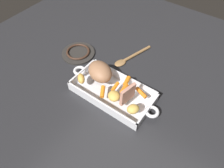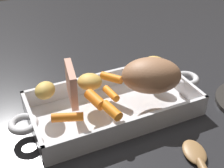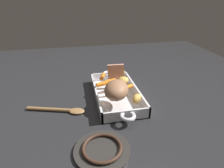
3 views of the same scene
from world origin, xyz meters
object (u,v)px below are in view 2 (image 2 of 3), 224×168
Objects in this scene: baby_carrot_northwest at (68,117)px; baby_carrot_southwest at (111,93)px; baby_carrot_short at (112,78)px; potato_golden_large at (45,90)px; potato_corner at (90,82)px; potato_halved at (155,63)px; roasting_dish at (113,106)px; baby_carrot_center_right at (95,99)px; baby_carrot_long at (111,110)px; roast_slice_outer at (71,84)px; pork_roast at (151,75)px.

baby_carrot_northwest is 1.25× the size of baby_carrot_southwest.
baby_carrot_northwest is at bearing 34.21° from baby_carrot_short.
potato_golden_large reaches higher than baby_carrot_northwest.
potato_corner reaches higher than baby_carrot_short.
roasting_dish is at bearing 21.10° from potato_halved.
potato_halved is at bearing -159.72° from baby_carrot_center_right.
baby_carrot_northwest is 1.11× the size of potato_corner.
baby_carrot_center_right is 1.05× the size of baby_carrot_long.
potato_corner is (0.04, -0.05, 0.05)m from roasting_dish.
roast_slice_outer is 0.23m from potato_halved.
baby_carrot_long is 0.87× the size of potato_corner.
baby_carrot_short is at bearing -174.63° from potato_corner.
potato_corner is at bearing -152.44° from roast_slice_outer.
baby_carrot_northwest is 0.10m from potato_golden_large.
baby_carrot_southwest reaches higher than roasting_dish.
potato_golden_large is at bearing -47.85° from baby_carrot_long.
baby_carrot_long is (0.12, 0.05, -0.03)m from pork_roast.
potato_golden_large is (0.22, -0.07, -0.02)m from pork_roast.
potato_corner reaches higher than baby_carrot_long.
baby_carrot_long is at bearing 167.82° from baby_carrot_northwest.
potato_corner is (-0.05, -0.03, -0.02)m from roast_slice_outer.
potato_golden_large is (0.09, -0.07, 0.01)m from baby_carrot_center_right.
pork_roast is at bearing 134.01° from baby_carrot_short.
baby_carrot_long is at bearing 109.30° from baby_carrot_center_right.
roast_slice_outer is 1.64× the size of baby_carrot_long.
potato_halved reaches higher than baby_carrot_southwest.
roast_slice_outer reaches higher than potato_halved.
baby_carrot_center_right is 0.20m from potato_halved.
baby_carrot_short is at bearing -45.99° from pork_roast.
roast_slice_outer is (0.17, -0.04, 0.00)m from pork_roast.
potato_halved is at bearing 179.98° from potato_golden_large.
pork_roast is 2.39× the size of potato_halved.
baby_carrot_northwest is at bearing -12.18° from baby_carrot_long.
potato_halved reaches higher than potato_corner.
potato_golden_large is 0.93× the size of potato_halved.
roast_slice_outer reaches higher than potato_golden_large.
pork_roast is at bearing 162.29° from potato_golden_large.
roast_slice_outer reaches higher than potato_corner.
pork_roast is 0.18m from roast_slice_outer.
potato_halved is (-0.15, -0.06, 0.01)m from baby_carrot_southwest.
baby_carrot_northwest is 0.09m from baby_carrot_long.
roast_slice_outer is 1.57× the size of baby_carrot_center_right.
roasting_dish is 9.28× the size of baby_carrot_southwest.
baby_carrot_southwest is 0.90× the size of potato_halved.
potato_golden_large reaches higher than baby_carrot_short.
potato_halved reaches higher than baby_carrot_northwest.
pork_roast is 2.12× the size of baby_carrot_northwest.
potato_golden_large is at bearing -17.71° from pork_roast.
baby_carrot_northwest is at bearing 20.18° from roasting_dish.
baby_carrot_center_right is at bearing 79.13° from potato_corner.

